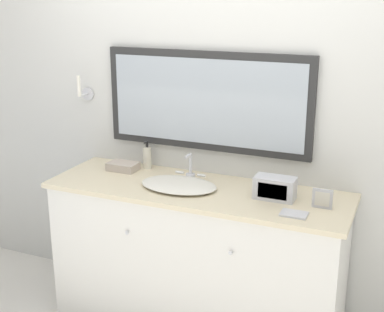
% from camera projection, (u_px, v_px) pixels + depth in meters
% --- Properties ---
extents(wall_back, '(8.00, 0.18, 2.55)m').
position_uv_depth(wall_back, '(217.00, 118.00, 3.40)').
color(wall_back, silver).
rests_on(wall_back, ground_plane).
extents(vanity_counter, '(1.84, 0.60, 0.92)m').
position_uv_depth(vanity_counter, '(197.00, 257.00, 3.35)').
color(vanity_counter, silver).
rests_on(vanity_counter, ground_plane).
extents(sink_basin, '(0.47, 0.37, 0.17)m').
position_uv_depth(sink_basin, '(179.00, 184.00, 3.23)').
color(sink_basin, silver).
rests_on(sink_basin, vanity_counter).
extents(soap_bottle, '(0.05, 0.06, 0.19)m').
position_uv_depth(soap_bottle, '(147.00, 157.00, 3.56)').
color(soap_bottle, beige).
rests_on(soap_bottle, vanity_counter).
extents(appliance_box, '(0.23, 0.12, 0.13)m').
position_uv_depth(appliance_box, '(275.00, 188.00, 3.04)').
color(appliance_box, '#BCBCC1').
rests_on(appliance_box, vanity_counter).
extents(picture_frame, '(0.11, 0.01, 0.11)m').
position_uv_depth(picture_frame, '(322.00, 199.00, 2.90)').
color(picture_frame, '#B2B2B7').
rests_on(picture_frame, vanity_counter).
extents(hand_towel_near_sink, '(0.19, 0.13, 0.05)m').
position_uv_depth(hand_towel_near_sink, '(123.00, 166.00, 3.54)').
color(hand_towel_near_sink, '#B7A899').
rests_on(hand_towel_near_sink, vanity_counter).
extents(metal_tray, '(0.14, 0.10, 0.01)m').
position_uv_depth(metal_tray, '(294.00, 214.00, 2.83)').
color(metal_tray, silver).
rests_on(metal_tray, vanity_counter).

